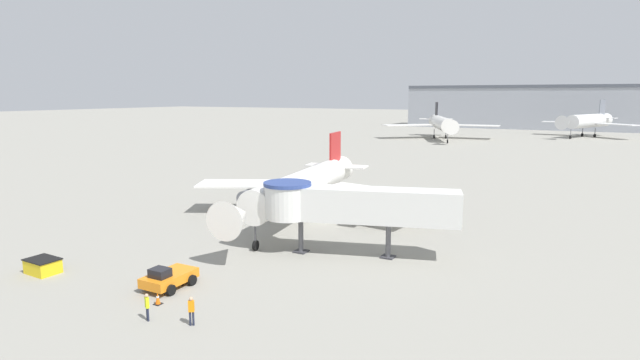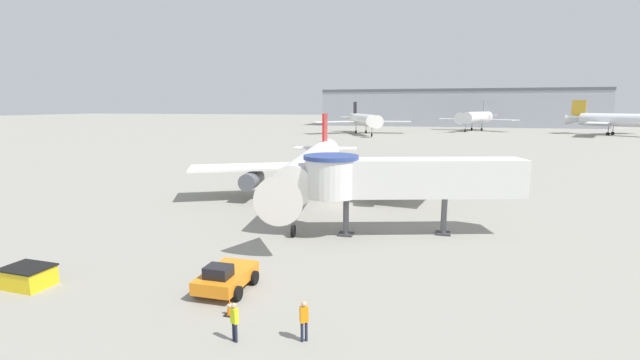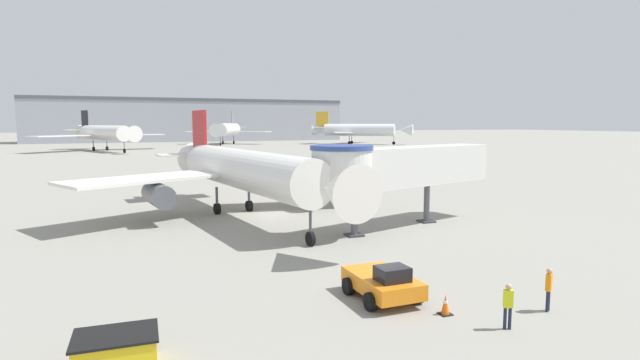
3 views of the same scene
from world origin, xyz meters
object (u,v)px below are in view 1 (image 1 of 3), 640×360
at_px(background_jet_gray_tail, 587,121).
at_px(ground_crew_wing_walker, 147,305).
at_px(jet_bridge, 345,204).
at_px(pushback_tug_orange, 168,278).
at_px(service_container_yellow, 43,266).
at_px(ground_crew_marshaller, 191,309).
at_px(background_jet_black_tail, 442,123).
at_px(traffic_cone_near_nose, 189,273).
at_px(traffic_cone_apron_front, 158,299).
at_px(main_airplane, 303,186).

bearing_deg(background_jet_gray_tail, ground_crew_wing_walker, -74.21).
xyz_separation_m(jet_bridge, pushback_tug_orange, (-7.76, -12.51, -3.69)).
height_order(jet_bridge, ground_crew_wing_walker, jet_bridge).
relative_size(service_container_yellow, ground_crew_marshaller, 1.44).
distance_m(ground_crew_marshaller, background_jet_black_tail, 133.04).
height_order(traffic_cone_near_nose, background_jet_black_tail, background_jet_black_tail).
relative_size(traffic_cone_near_nose, background_jet_gray_tail, 0.03).
xyz_separation_m(pushback_tug_orange, ground_crew_marshaller, (5.50, -3.67, 0.28)).
bearing_deg(traffic_cone_apron_front, jet_bridge, 67.12).
height_order(main_airplane, traffic_cone_apron_front, main_airplane).
height_order(main_airplane, pushback_tug_orange, main_airplane).
bearing_deg(background_jet_black_tail, traffic_cone_apron_front, -105.65).
bearing_deg(main_airplane, ground_crew_marshaller, -83.23).
height_order(main_airplane, ground_crew_marshaller, main_airplane).
xyz_separation_m(pushback_tug_orange, service_container_yellow, (-10.62, -2.37, -0.18)).
xyz_separation_m(main_airplane, ground_crew_marshaller, (6.77, -24.79, -2.71)).
xyz_separation_m(pushback_tug_orange, background_jet_black_tail, (-14.33, 127.83, 4.09)).
relative_size(pushback_tug_orange, ground_crew_marshaller, 2.14).
distance_m(main_airplane, traffic_cone_near_nose, 19.29).
relative_size(traffic_cone_near_nose, background_jet_black_tail, 0.02).
bearing_deg(main_airplane, traffic_cone_apron_front, -91.91).
bearing_deg(background_jet_black_tail, service_container_yellow, -110.93).
height_order(pushback_tug_orange, ground_crew_marshaller, ground_crew_marshaller).
distance_m(traffic_cone_apron_front, traffic_cone_near_nose, 4.85).
relative_size(traffic_cone_near_nose, ground_crew_marshaller, 0.44).
relative_size(pushback_tug_orange, ground_crew_wing_walker, 2.22).
bearing_deg(ground_crew_wing_walker, traffic_cone_near_nose, -38.73).
height_order(service_container_yellow, ground_crew_marshaller, ground_crew_marshaller).
height_order(jet_bridge, background_jet_black_tail, background_jet_black_tail).
bearing_deg(traffic_cone_near_nose, ground_crew_marshaller, -46.04).
relative_size(pushback_tug_orange, service_container_yellow, 1.48).
xyz_separation_m(pushback_tug_orange, ground_crew_wing_walker, (2.72, -4.45, 0.24)).
xyz_separation_m(main_airplane, jet_bridge, (9.02, -8.61, 0.70)).
height_order(traffic_cone_apron_front, ground_crew_wing_walker, ground_crew_wing_walker).
distance_m(pushback_tug_orange, traffic_cone_apron_front, 2.85).
xyz_separation_m(jet_bridge, traffic_cone_apron_front, (-6.30, -14.94, -4.05)).
bearing_deg(traffic_cone_apron_front, service_container_yellow, 179.72).
bearing_deg(ground_crew_wing_walker, ground_crew_marshaller, -136.34).
bearing_deg(ground_crew_marshaller, ground_crew_wing_walker, 163.50).
relative_size(pushback_tug_orange, traffic_cone_apron_front, 4.78).
bearing_deg(background_jet_gray_tail, background_jet_black_tail, -119.89).
bearing_deg(service_container_yellow, background_jet_gray_tail, 77.47).
relative_size(main_airplane, jet_bridge, 1.87).
xyz_separation_m(service_container_yellow, background_jet_gray_tail, (35.38, 159.16, 4.61)).
bearing_deg(background_jet_gray_tail, main_airplane, -77.28).
bearing_deg(service_container_yellow, pushback_tug_orange, 12.56).
bearing_deg(service_container_yellow, ground_crew_wing_walker, -8.88).
bearing_deg(main_airplane, jet_bridge, -52.16).
relative_size(ground_crew_marshaller, background_jet_gray_tail, 0.06).
distance_m(jet_bridge, service_container_yellow, 23.96).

